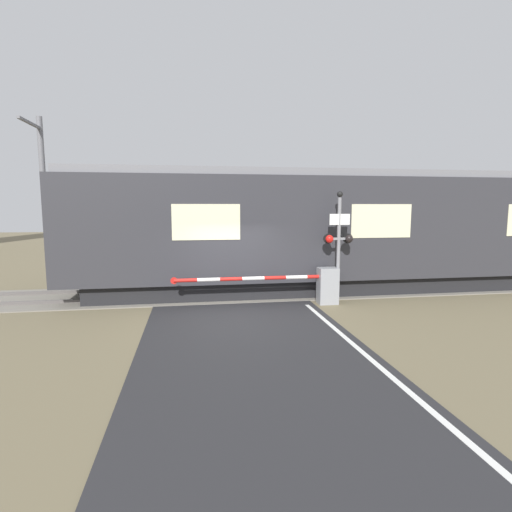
# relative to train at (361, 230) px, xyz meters

# --- Properties ---
(ground_plane) EXTENTS (80.00, 80.00, 0.00)m
(ground_plane) POSITION_rel_train_xyz_m (-4.81, -3.12, -2.15)
(ground_plane) COLOR #6B6047
(track_bed) EXTENTS (36.00, 3.20, 0.13)m
(track_bed) POSITION_rel_train_xyz_m (-4.81, 0.00, -2.13)
(track_bed) COLOR slate
(track_bed) RESTS_ON ground_plane
(train) EXTENTS (20.41, 3.05, 4.21)m
(train) POSITION_rel_train_xyz_m (0.00, 0.00, 0.00)
(train) COLOR black
(train) RESTS_ON ground_plane
(crossing_barrier) EXTENTS (5.07, 0.44, 1.13)m
(crossing_barrier) POSITION_rel_train_xyz_m (-2.30, -1.98, -1.54)
(crossing_barrier) COLOR gray
(crossing_barrier) RESTS_ON ground_plane
(signal_post) EXTENTS (0.92, 0.26, 3.46)m
(signal_post) POSITION_rel_train_xyz_m (-1.63, -2.06, -0.17)
(signal_post) COLOR gray
(signal_post) RESTS_ON ground_plane
(catenary_pole) EXTENTS (0.20, 1.90, 6.14)m
(catenary_pole) POSITION_rel_train_xyz_m (-11.27, 1.84, 1.07)
(catenary_pole) COLOR slate
(catenary_pole) RESTS_ON ground_plane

